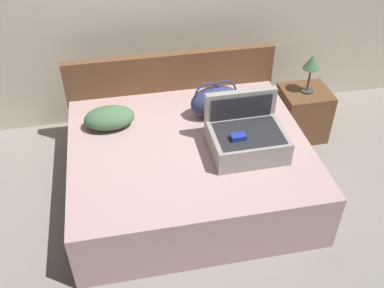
{
  "coord_description": "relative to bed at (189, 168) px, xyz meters",
  "views": [
    {
      "loc": [
        -0.51,
        -2.27,
        2.68
      ],
      "look_at": [
        0.0,
        0.28,
        0.6
      ],
      "focal_mm": 41.3,
      "sensor_mm": 36.0,
      "label": 1
    }
  ],
  "objects": [
    {
      "name": "ground_plane",
      "position": [
        0.0,
        -0.4,
        -0.25
      ],
      "size": [
        12.0,
        12.0,
        0.0
      ],
      "primitive_type": "plane",
      "color": "gray"
    },
    {
      "name": "bed",
      "position": [
        0.0,
        0.0,
        0.0
      ],
      "size": [
        1.89,
        1.62,
        0.5
      ],
      "primitive_type": "cube",
      "color": "#BC9993",
      "rests_on": "ground"
    },
    {
      "name": "headboard",
      "position": [
        0.0,
        0.85,
        0.18
      ],
      "size": [
        1.92,
        0.08,
        0.86
      ],
      "primitive_type": "cube",
      "color": "brown",
      "rests_on": "ground"
    },
    {
      "name": "hard_case_large",
      "position": [
        0.42,
        -0.15,
        0.37
      ],
      "size": [
        0.57,
        0.48,
        0.41
      ],
      "rotation": [
        0.0,
        0.0,
        0.01
      ],
      "color": "gray",
      "rests_on": "bed"
    },
    {
      "name": "duffel_bag",
      "position": [
        0.29,
        0.35,
        0.39
      ],
      "size": [
        0.45,
        0.28,
        0.34
      ],
      "rotation": [
        0.0,
        0.0,
        0.09
      ],
      "color": "navy",
      "rests_on": "bed"
    },
    {
      "name": "pillow_near_headboard",
      "position": [
        -0.59,
        0.36,
        0.34
      ],
      "size": [
        0.42,
        0.27,
        0.18
      ],
      "primitive_type": "ellipsoid",
      "rotation": [
        0.0,
        0.0,
        0.02
      ],
      "color": "#4C724C",
      "rests_on": "bed"
    },
    {
      "name": "nightstand",
      "position": [
        1.22,
        0.56,
        0.0
      ],
      "size": [
        0.44,
        0.4,
        0.5
      ],
      "primitive_type": "cube",
      "color": "brown",
      "rests_on": "ground"
    },
    {
      "name": "table_lamp",
      "position": [
        1.22,
        0.56,
        0.53
      ],
      "size": [
        0.15,
        0.15,
        0.37
      ],
      "color": "#3F3833",
      "rests_on": "nightstand"
    }
  ]
}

